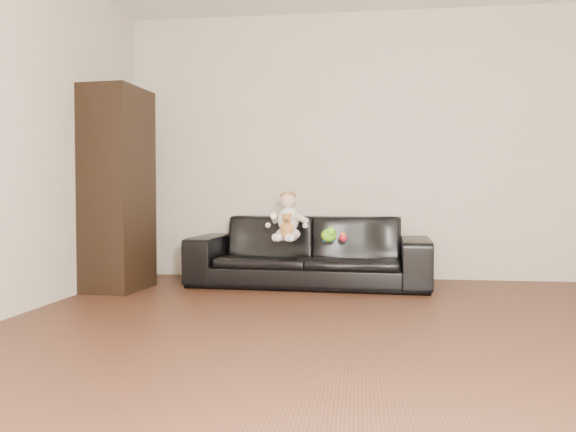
# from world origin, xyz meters

# --- Properties ---
(floor) EXTENTS (5.50, 5.50, 0.00)m
(floor) POSITION_xyz_m (0.00, 0.00, 0.00)
(floor) COLOR #442518
(floor) RESTS_ON ground
(wall_back) EXTENTS (5.00, 0.00, 5.00)m
(wall_back) POSITION_xyz_m (0.00, 2.75, 1.30)
(wall_back) COLOR beige
(wall_back) RESTS_ON ground
(sofa) EXTENTS (2.18, 0.95, 0.62)m
(sofa) POSITION_xyz_m (-0.65, 2.25, 0.31)
(sofa) COLOR black
(sofa) RESTS_ON floor
(cabinet) EXTENTS (0.48, 0.63, 1.73)m
(cabinet) POSITION_xyz_m (-2.26, 1.80, 0.86)
(cabinet) COLOR black
(cabinet) RESTS_ON floor
(shelf_item) EXTENTS (0.20, 0.26, 0.28)m
(shelf_item) POSITION_xyz_m (-2.24, 1.80, 1.25)
(shelf_item) COLOR silver
(shelf_item) RESTS_ON cabinet
(baby) EXTENTS (0.33, 0.40, 0.44)m
(baby) POSITION_xyz_m (-0.83, 2.14, 0.60)
(baby) COLOR #F3CECE
(baby) RESTS_ON sofa
(teddy_bear) EXTENTS (0.12, 0.12, 0.19)m
(teddy_bear) POSITION_xyz_m (-0.82, 2.00, 0.56)
(teddy_bear) COLOR #B57433
(teddy_bear) RESTS_ON sofa
(toy_green) EXTENTS (0.18, 0.20, 0.11)m
(toy_green) POSITION_xyz_m (-0.46, 2.06, 0.47)
(toy_green) COLOR #7AEA1B
(toy_green) RESTS_ON sofa
(toy_rattle) EXTENTS (0.08, 0.08, 0.07)m
(toy_rattle) POSITION_xyz_m (-0.34, 2.08, 0.45)
(toy_rattle) COLOR red
(toy_rattle) RESTS_ON sofa
(toy_blue_disc) EXTENTS (0.11, 0.11, 0.02)m
(toy_blue_disc) POSITION_xyz_m (-0.47, 2.12, 0.42)
(toy_blue_disc) COLOR blue
(toy_blue_disc) RESTS_ON sofa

